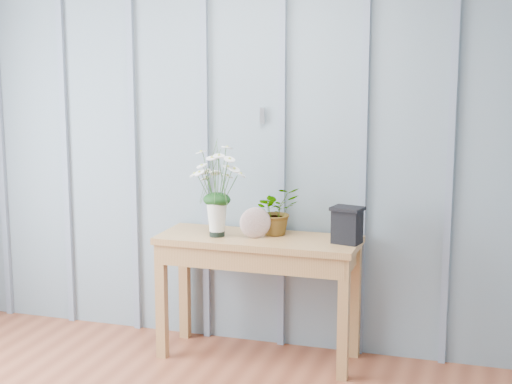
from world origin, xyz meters
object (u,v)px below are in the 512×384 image
(sideboard, at_px, (259,256))
(carved_box, at_px, (347,225))
(daisy_vase, at_px, (217,177))
(felt_disc_vessel, at_px, (255,223))

(sideboard, bearing_deg, carved_box, 0.43)
(daisy_vase, xyz_separation_m, felt_disc_vessel, (0.23, 0.02, -0.27))
(felt_disc_vessel, bearing_deg, sideboard, 48.41)
(sideboard, xyz_separation_m, felt_disc_vessel, (-0.01, -0.03, 0.21))
(daisy_vase, relative_size, carved_box, 2.70)
(sideboard, xyz_separation_m, daisy_vase, (-0.24, -0.05, 0.47))
(felt_disc_vessel, bearing_deg, daisy_vase, 159.12)
(sideboard, bearing_deg, felt_disc_vessel, -105.93)
(sideboard, height_order, carved_box, carved_box)
(sideboard, height_order, felt_disc_vessel, felt_disc_vessel)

